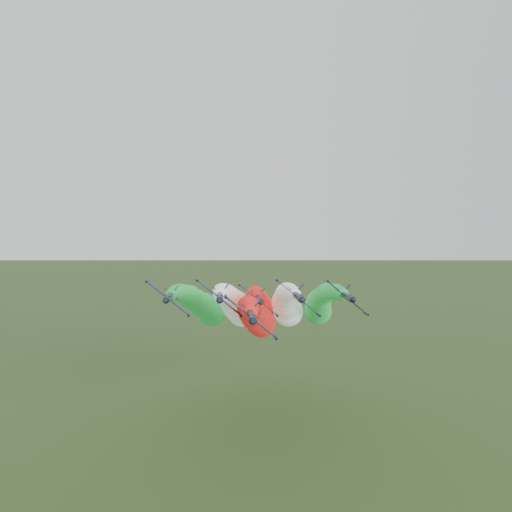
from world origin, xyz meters
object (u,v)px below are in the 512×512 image
at_px(jet_inner_left, 236,305).
at_px(jet_inner_right, 287,305).
at_px(jet_outer_right, 320,304).
at_px(jet_lead, 256,317).
at_px(jet_trail, 260,305).
at_px(jet_outer_left, 201,305).

relative_size(jet_inner_left, jet_inner_right, 1.00).
relative_size(jet_inner_left, jet_outer_right, 1.00).
distance_m(jet_inner_left, jet_inner_right, 15.25).
xyz_separation_m(jet_lead, jet_trail, (3.03, 26.96, -0.81)).
bearing_deg(jet_inner_left, jet_lead, -71.39).
height_order(jet_inner_right, jet_outer_left, jet_inner_right).
relative_size(jet_lead, jet_trail, 0.99).
height_order(jet_lead, jet_outer_right, jet_outer_right).
relative_size(jet_lead, jet_inner_left, 0.99).
relative_size(jet_outer_left, jet_outer_right, 1.00).
xyz_separation_m(jet_lead, jet_inner_right, (10.10, 15.10, 0.91)).
bearing_deg(jet_inner_right, jet_trail, 120.81).
bearing_deg(jet_inner_right, jet_inner_left, 179.35).
bearing_deg(jet_inner_left, jet_trail, 55.06).
xyz_separation_m(jet_inner_right, jet_outer_right, (10.75, 3.99, -0.47)).
bearing_deg(jet_trail, jet_lead, -96.41).
height_order(jet_inner_right, jet_outer_right, jet_inner_right).
distance_m(jet_inner_right, jet_trail, 13.92).
relative_size(jet_outer_right, jet_trail, 1.00).
bearing_deg(jet_outer_left, jet_inner_left, -25.31).
bearing_deg(jet_outer_right, jet_inner_right, -159.62).
xyz_separation_m(jet_lead, jet_inner_left, (-5.14, 15.27, 1.02)).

